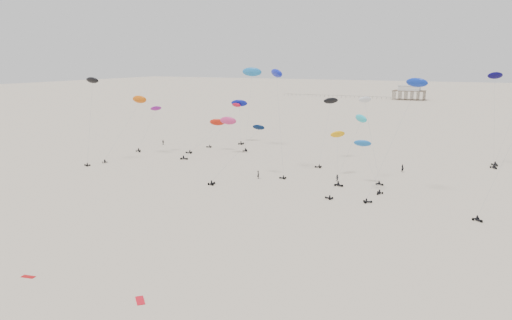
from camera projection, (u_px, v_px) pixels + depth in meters
The scene contains 26 objects.
ground_plane at pixel (374, 128), 203.84m from camera, with size 900.00×900.00×0.00m, color beige.
pavilion_main at pixel (409, 94), 339.73m from camera, with size 21.00×13.00×9.80m.
pier_fence at pixel (335, 96), 362.48m from camera, with size 80.20×0.20×1.50m.
rig_1 at pixel (240, 150), 116.09m from camera, with size 7.28×16.21×18.12m.
rig_2 at pixel (355, 133), 101.82m from camera, with size 6.88×10.77×17.29m.
rig_3 at pixel (366, 155), 109.16m from camera, with size 8.51×9.49×12.30m.
rig_5 at pixel (409, 101), 98.90m from camera, with size 10.06×13.02×25.13m.
rig_6 at pixel (495, 102), 126.67m from camera, with size 5.20×6.04×24.55m.
rig_7 at pixel (338, 149), 116.19m from camera, with size 6.86×13.55×13.99m.
rig_8 at pixel (135, 108), 142.61m from camera, with size 5.28×16.55×20.43m.
rig_9 at pixel (91, 94), 132.28m from camera, with size 5.13×7.80×23.11m.
rig_10 at pixel (212, 128), 150.90m from camera, with size 8.79×10.46×11.94m.
rig_11 at pixel (149, 126), 149.27m from camera, with size 7.80×5.66×14.00m.
rig_12 at pixel (230, 115), 164.44m from camera, with size 5.57×15.92×17.92m.
rig_13 at pixel (329, 112), 135.46m from camera, with size 4.49×15.56×19.55m.
rig_14 at pixel (221, 127), 145.14m from camera, with size 10.60×15.12×17.03m.
rig_15 at pixel (251, 79), 155.12m from camera, with size 6.60×10.97×25.35m.
rig_16 at pixel (240, 109), 166.28m from camera, with size 7.21×7.71×14.46m.
rig_17 at pixel (277, 83), 120.58m from camera, with size 8.74×10.92×25.81m.
rig_20 at pixel (370, 129), 111.91m from camera, with size 7.41×5.59×19.40m.
spectator_0 at pixel (258, 179), 117.09m from camera, with size 0.82×0.56×2.25m, color black.
spectator_1 at pixel (337, 181), 114.41m from camera, with size 0.92×0.53×1.88m, color black.
spectator_2 at pixel (163, 145), 163.17m from camera, with size 1.13×0.61×1.91m, color black.
spectator_3 at pixel (402, 172), 123.89m from camera, with size 0.83×0.57×2.28m, color black.
grounded_kite_a at pixel (140, 301), 58.04m from camera, with size 2.20×0.90×0.08m, color red.
grounded_kite_b at pixel (28, 277), 64.37m from camera, with size 1.80×0.70×0.07m, color #B70B0E.
Camera 1 is at (43.92, -3.44, 27.68)m, focal length 35.00 mm.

